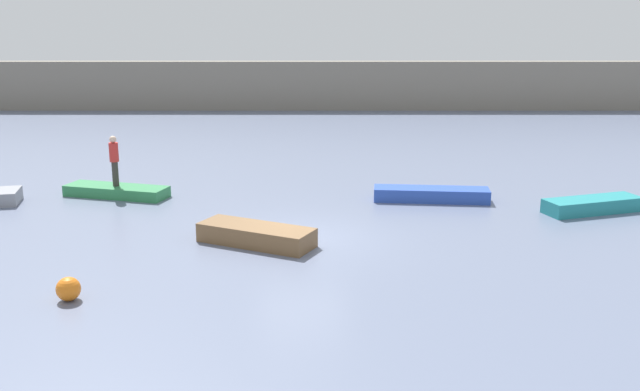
{
  "coord_description": "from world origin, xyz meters",
  "views": [
    {
      "loc": [
        0.51,
        -19.36,
        6.19
      ],
      "look_at": [
        0.41,
        2.75,
        0.57
      ],
      "focal_mm": 39.81,
      "sensor_mm": 36.0,
      "label": 1
    }
  ],
  "objects": [
    {
      "name": "rowboat_teal",
      "position": [
        9.35,
        2.83,
        0.23
      ],
      "size": [
        3.41,
        1.94,
        0.46
      ],
      "primitive_type": "cube",
      "rotation": [
        0.0,
        0.0,
        0.31
      ],
      "color": "teal",
      "rests_on": "ground_plane"
    },
    {
      "name": "mooring_buoy",
      "position": [
        -5.11,
        -4.55,
        0.27
      ],
      "size": [
        0.55,
        0.55,
        0.55
      ],
      "primitive_type": "sphere",
      "color": "orange",
      "rests_on": "ground_plane"
    },
    {
      "name": "embankment_wall",
      "position": [
        0.0,
        28.76,
        1.62
      ],
      "size": [
        80.0,
        1.2,
        3.24
      ],
      "primitive_type": "cube",
      "color": "gray",
      "rests_on": "ground_plane"
    },
    {
      "name": "rowboat_green",
      "position": [
        -6.66,
        4.88,
        0.19
      ],
      "size": [
        3.83,
        2.02,
        0.38
      ],
      "primitive_type": "cube",
      "rotation": [
        0.0,
        0.0,
        -0.27
      ],
      "color": "#2D7F47",
      "rests_on": "ground_plane"
    },
    {
      "name": "person_red_shirt",
      "position": [
        -6.66,
        4.88,
        1.38
      ],
      "size": [
        0.32,
        0.32,
        1.78
      ],
      "color": "#38332D",
      "rests_on": "rowboat_green"
    },
    {
      "name": "ground_plane",
      "position": [
        0.0,
        0.0,
        0.0
      ],
      "size": [
        120.0,
        120.0,
        0.0
      ],
      "primitive_type": "plane",
      "color": "slate"
    },
    {
      "name": "rowboat_blue",
      "position": [
        4.34,
        4.27,
        0.23
      ],
      "size": [
        3.99,
        1.28,
        0.45
      ],
      "primitive_type": "cube",
      "rotation": [
        0.0,
        0.0,
        -0.09
      ],
      "color": "#2B4CAD",
      "rests_on": "ground_plane"
    },
    {
      "name": "rowboat_brown",
      "position": [
        -1.27,
        -0.51,
        0.27
      ],
      "size": [
        3.44,
        2.45,
        0.53
      ],
      "primitive_type": "cube",
      "rotation": [
        0.0,
        0.0,
        -0.46
      ],
      "color": "brown",
      "rests_on": "ground_plane"
    }
  ]
}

